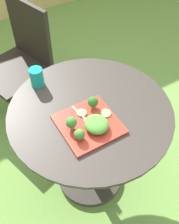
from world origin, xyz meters
name	(u,v)px	position (x,y,z in m)	size (l,w,h in m)	color
ground_plane	(90,177)	(0.00, 0.00, 0.00)	(12.00, 12.00, 0.00)	#669342
patio_table	(90,141)	(0.00, 0.00, 0.44)	(0.85, 0.85, 0.71)	#38332D
patio_chair	(21,55)	(-0.08, 0.86, 0.53)	(0.55, 0.55, 0.90)	black
salad_plate	(89,124)	(-0.06, -0.08, 0.72)	(0.28, 0.28, 0.01)	#AD3323
drinking_glass	(37,78)	(-0.15, 0.31, 0.76)	(0.07, 0.07, 0.11)	#149989
fork	(83,117)	(-0.06, -0.03, 0.73)	(0.04, 0.15, 0.00)	silver
lettuce_mound	(97,124)	(-0.04, -0.12, 0.75)	(0.11, 0.12, 0.05)	#519338
broccoli_floret_0	(79,134)	(-0.14, -0.14, 0.76)	(0.05, 0.05, 0.06)	#99B770
broccoli_floret_1	(71,123)	(-0.14, -0.06, 0.76)	(0.05, 0.05, 0.07)	#99B770
broccoli_floret_2	(92,101)	(0.01, 0.00, 0.76)	(0.05, 0.05, 0.07)	#99B770
cucumber_slice_0	(106,113)	(0.05, -0.07, 0.73)	(0.05, 0.05, 0.01)	#8EB766
cucumber_slice_1	(82,113)	(-0.06, -0.01, 0.73)	(0.05, 0.05, 0.01)	#8EB766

